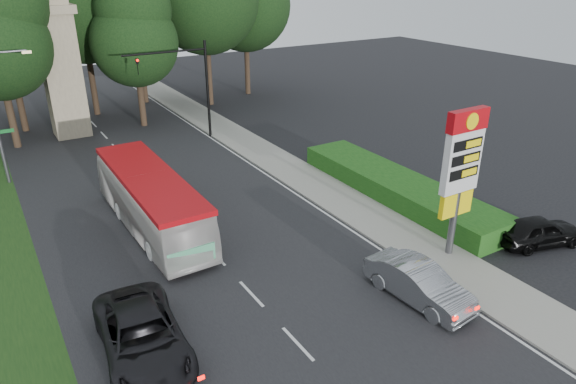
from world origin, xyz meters
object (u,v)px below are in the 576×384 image
traffic_signal_mast (190,77)px  monument (61,69)px  transit_bus (151,202)px  parked_car_black (540,231)px  suv_charcoal (142,336)px  gas_station_pylon (462,164)px  sedan_silver (419,283)px

traffic_signal_mast → monument: monument is taller
transit_bus → parked_car_black: bearing=-37.7°
monument → transit_bus: size_ratio=0.95×
transit_bus → monument: bearing=90.1°
monument → suv_charcoal: bearing=-95.8°
gas_station_pylon → suv_charcoal: gas_station_pylon is taller
sedan_silver → monument: bearing=98.7°
traffic_signal_mast → sedan_silver: size_ratio=1.55×
traffic_signal_mast → monument: size_ratio=0.72×
sedan_silver → suv_charcoal: bearing=160.5°
gas_station_pylon → suv_charcoal: bearing=176.6°
traffic_signal_mast → monument: 9.76m
transit_bus → parked_car_black: 18.72m
sedan_silver → gas_station_pylon: bearing=19.7°
transit_bus → sedan_silver: bearing=-59.3°
gas_station_pylon → sedan_silver: gas_station_pylon is taller
transit_bus → sedan_silver: transit_bus is taller
transit_bus → suv_charcoal: transit_bus is taller
gas_station_pylon → monument: size_ratio=0.68×
traffic_signal_mast → transit_bus: bearing=-120.1°
sedan_silver → suv_charcoal: size_ratio=0.82×
traffic_signal_mast → parked_car_black: traffic_signal_mast is taller
gas_station_pylon → parked_car_black: (4.30, -1.57, -3.73)m
gas_station_pylon → monument: (-11.20, 28.01, 0.66)m
traffic_signal_mast → sedan_silver: (-0.18, -23.74, -3.91)m
gas_station_pylon → sedan_silver: bearing=-154.8°
transit_bus → traffic_signal_mast: bearing=58.6°
suv_charcoal → sedan_silver: bearing=-9.4°
transit_bus → gas_station_pylon: bearing=-42.9°
sedan_silver → suv_charcoal: (-10.25, 2.56, 0.03)m
gas_station_pylon → traffic_signal_mast: traffic_signal_mast is taller
monument → parked_car_black: (15.50, -29.58, -4.39)m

